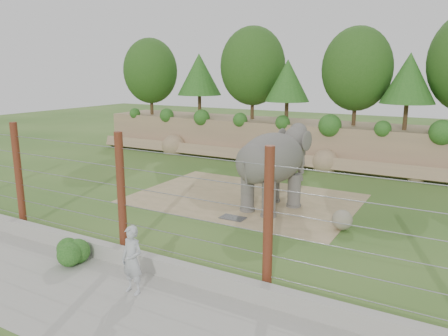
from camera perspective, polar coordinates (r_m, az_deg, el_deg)
The scene contains 11 objects.
ground at distance 18.01m, azimuth -3.16°, elevation -6.19°, with size 90.00×90.00×0.00m, color #345F21.
back_embankment at distance 28.40m, azimuth 11.89°, elevation 8.68°, with size 30.00×5.52×8.77m.
dirt_patch at distance 20.25m, azimuth 2.63°, elevation -4.00°, with size 10.00×7.00×0.02m, color #928258.
drain_grate at distance 17.60m, azimuth 1.17°, elevation -6.51°, with size 1.00×0.60×0.03m, color #262628.
elephant at distance 18.45m, azimuth 6.25°, elevation -0.25°, with size 1.82×4.24×3.43m, color #5B5851, non-canonical shape.
stone_ball at distance 16.85m, azimuth 15.18°, elevation -6.56°, with size 0.76×0.76×0.76m, color gray.
retaining_wall at distance 14.27m, azimuth -14.28°, elevation -10.73°, with size 26.00×0.35×0.50m, color #A6A59A.
walkway at distance 13.16m, azimuth -20.42°, elevation -14.42°, with size 26.00×4.00×0.01m, color #A6A59A.
barrier_fence at distance 14.02m, azimuth -13.26°, elevation -3.49°, with size 20.26×0.26×4.00m.
walkway_shrub at distance 14.39m, azimuth -19.47°, elevation -10.20°, with size 0.79×0.79×0.79m, color #1A5017.
zookeeper at distance 11.98m, azimuth -11.91°, elevation -11.67°, with size 0.68×0.44×1.86m, color #B4BBBE.
Camera 1 is at (9.26, -14.31, 5.83)m, focal length 35.00 mm.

